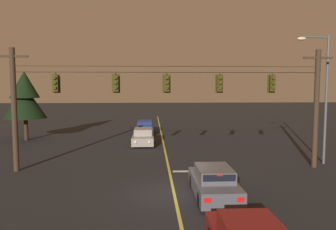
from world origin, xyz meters
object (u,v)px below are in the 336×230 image
traffic_light_leftmost (55,83)px  car_waiting_near_lane (214,183)px  car_oncoming_lead (143,137)px  tree_verge_near (25,97)px  traffic_light_rightmost (272,83)px  car_oncoming_trailing (145,127)px  traffic_light_right_inner (220,83)px  traffic_light_centre (167,83)px  traffic_light_left_inner (116,83)px  street_lamp_corner (322,88)px

traffic_light_leftmost → car_waiting_near_lane: bearing=-31.1°
car_oncoming_lead → tree_verge_near: 11.89m
traffic_light_rightmost → tree_verge_near: bearing=149.2°
car_oncoming_trailing → traffic_light_right_inner: bearing=-72.6°
traffic_light_right_inner → car_waiting_near_lane: size_ratio=0.28×
traffic_light_right_inner → traffic_light_rightmost: size_ratio=1.00×
traffic_light_centre → car_oncoming_trailing: (-1.64, 15.42, -4.55)m
traffic_light_centre → car_oncoming_trailing: size_ratio=0.28×
traffic_light_right_inner → traffic_light_rightmost: bearing=0.0°
traffic_light_leftmost → traffic_light_left_inner: 3.50m
traffic_light_leftmost → tree_verge_near: bearing=118.4°
car_waiting_near_lane → traffic_light_leftmost: bearing=148.9°
traffic_light_right_inner → car_oncoming_lead: 10.86m
traffic_light_leftmost → car_waiting_near_lane: size_ratio=0.28×
car_oncoming_trailing → tree_verge_near: tree_verge_near is taller
traffic_light_left_inner → traffic_light_centre: same height
traffic_light_centre → traffic_light_rightmost: (6.40, 0.00, 0.00)m
traffic_light_right_inner → car_oncoming_trailing: 16.79m
car_oncoming_trailing → car_waiting_near_lane: bearing=-80.2°
traffic_light_centre → tree_verge_near: tree_verge_near is taller
traffic_light_left_inner → car_oncoming_trailing: (1.37, 15.42, -4.55)m
car_waiting_near_lane → car_oncoming_trailing: size_ratio=0.98×
car_waiting_near_lane → street_lamp_corner: bearing=36.3°
traffic_light_left_inner → traffic_light_centre: (3.01, 0.00, 0.00)m
traffic_light_left_inner → traffic_light_centre: bearing=0.0°
traffic_light_left_inner → tree_verge_near: 14.99m
traffic_light_centre → car_waiting_near_lane: traffic_light_centre is taller
traffic_light_centre → street_lamp_corner: 10.01m
car_waiting_near_lane → car_oncoming_lead: 14.12m
traffic_light_leftmost → car_oncoming_trailing: size_ratio=0.28×
car_waiting_near_lane → car_oncoming_trailing: 20.80m
traffic_light_leftmost → traffic_light_rightmost: size_ratio=1.00×
car_waiting_near_lane → tree_verge_near: bearing=131.5°
traffic_light_right_inner → tree_verge_near: 19.57m
traffic_light_left_inner → traffic_light_rightmost: same height
street_lamp_corner → tree_verge_near: (-22.66, 10.54, -0.87)m
car_oncoming_lead → car_oncoming_trailing: same height
traffic_light_left_inner → street_lamp_corner: size_ratio=0.15×
traffic_light_left_inner → car_oncoming_lead: traffic_light_left_inner is taller
car_waiting_near_lane → street_lamp_corner: street_lamp_corner is taller
car_oncoming_trailing → street_lamp_corner: street_lamp_corner is taller
traffic_light_leftmost → street_lamp_corner: street_lamp_corner is taller
traffic_light_leftmost → car_waiting_near_lane: (8.41, -5.07, -4.54)m
car_waiting_near_lane → traffic_light_right_inner: bearing=75.7°
traffic_light_leftmost → traffic_light_left_inner: same height
car_waiting_near_lane → street_lamp_corner: 10.89m
traffic_light_left_inner → street_lamp_corner: 13.01m
traffic_light_centre → car_waiting_near_lane: 7.07m
street_lamp_corner → traffic_light_leftmost: bearing=-177.0°
car_waiting_near_lane → car_oncoming_lead: bearing=104.5°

